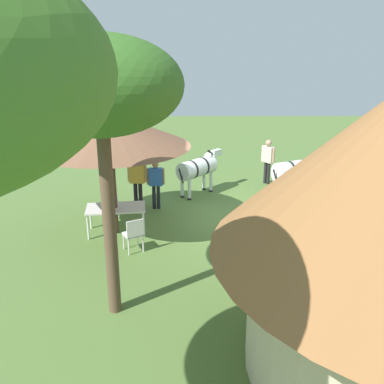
{
  "coord_description": "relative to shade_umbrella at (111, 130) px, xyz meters",
  "views": [
    {
      "loc": [
        1.15,
        11.6,
        5.06
      ],
      "look_at": [
        1.11,
        0.26,
        1.0
      ],
      "focal_mm": 40.39,
      "sensor_mm": 36.0,
      "label": 1
    }
  ],
  "objects": [
    {
      "name": "zebra_by_umbrella",
      "position": [
        -2.28,
        -3.09,
        -1.93
      ],
      "size": [
        1.6,
        1.68,
        1.47
      ],
      "rotation": [
        0.0,
        0.0,
        2.39
      ],
      "color": "silver",
      "rests_on": "ground_plane"
    },
    {
      "name": "zebra_toward_hut",
      "position": [
        -6.69,
        0.92,
        -1.91
      ],
      "size": [
        1.73,
        1.83,
        1.49
      ],
      "rotation": [
        0.0,
        0.0,
        0.74
      ],
      "color": "silver",
      "rests_on": "ground_plane"
    },
    {
      "name": "guest_behind_table",
      "position": [
        -0.96,
        -1.76,
        -1.93
      ],
      "size": [
        0.56,
        0.21,
        1.54
      ],
      "rotation": [
        0.0,
        0.0,
        3.17
      ],
      "color": "black",
      "rests_on": "ground_plane"
    },
    {
      "name": "guest_beside_umbrella",
      "position": [
        -0.39,
        -1.76,
        -1.83
      ],
      "size": [
        0.61,
        0.26,
        1.71
      ],
      "rotation": [
        0.0,
        0.0,
        6.19
      ],
      "color": "black",
      "rests_on": "ground_plane"
    },
    {
      "name": "patio_chair_near_hut",
      "position": [
        0.38,
        -1.27,
        -2.33
      ],
      "size": [
        0.54,
        0.53,
        0.9
      ],
      "rotation": [
        0.0,
        0.0,
        0.29
      ],
      "color": "white",
      "rests_on": "ground_plane"
    },
    {
      "name": "standing_watcher",
      "position": [
        -4.82,
        -4.21,
        -1.87
      ],
      "size": [
        0.44,
        0.47,
        1.64
      ],
      "rotation": [
        0.0,
        0.0,
        -0.86
      ],
      "color": "black",
      "rests_on": "ground_plane"
    },
    {
      "name": "zebra_nearest_camera",
      "position": [
        -5.45,
        -2.28,
        -1.81
      ],
      "size": [
        2.02,
        1.24,
        1.59
      ],
      "rotation": [
        0.0,
        0.0,
        1.99
      ],
      "color": "silver",
      "rests_on": "ground_plane"
    },
    {
      "name": "patio_chair_west_end",
      "position": [
        -0.63,
        1.17,
        -2.33
      ],
      "size": [
        0.59,
        0.58,
        0.9
      ],
      "rotation": [
        0.0,
        0.0,
        -2.65
      ],
      "color": "white",
      "rests_on": "ground_plane"
    },
    {
      "name": "shade_umbrella",
      "position": [
        0.0,
        0.0,
        0.0
      ],
      "size": [
        4.09,
        4.09,
        3.29
      ],
      "color": "brown",
      "rests_on": "ground_plane"
    },
    {
      "name": "striped_lounge_chair",
      "position": [
        -4.38,
        -0.19,
        -2.6
      ],
      "size": [
        0.91,
        0.69,
        0.61
      ],
      "rotation": [
        0.0,
        0.0,
        1.36
      ],
      "color": "#269F6E",
      "rests_on": "ground_plane"
    },
    {
      "name": "acacia_tree_left_background",
      "position": [
        -0.54,
        3.61,
        1.43
      ],
      "size": [
        2.79,
        2.79,
        5.16
      ],
      "color": "brown",
      "rests_on": "ground_plane"
    },
    {
      "name": "ground_plane",
      "position": [
        -3.18,
        -0.75,
        -2.86
      ],
      "size": [
        36.0,
        36.0,
        0.0
      ],
      "primitive_type": "plane",
      "color": "#537235"
    },
    {
      "name": "patio_dining_table",
      "position": [
        -0.0,
        0.0,
        -2.19
      ],
      "size": [
        1.67,
        1.03,
        0.74
      ],
      "rotation": [
        0.0,
        0.0,
        0.12
      ],
      "color": "silver",
      "rests_on": "ground_plane"
    }
  ]
}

